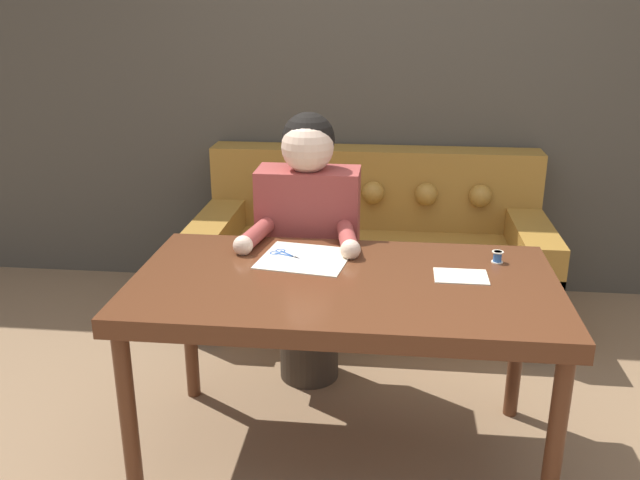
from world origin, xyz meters
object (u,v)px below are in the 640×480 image
Objects in this scene: dining_table at (344,297)px; scissors at (288,256)px; couch at (371,260)px; person at (308,246)px; thread_spool at (497,257)px.

scissors is (-0.24, 0.20, 0.08)m from dining_table.
scissors is at bearing 139.38° from dining_table.
person is (-0.26, -0.76, 0.36)m from couch.
couch is 1.26m from scissors.
thread_spool is (0.57, 0.22, 0.10)m from dining_table.
thread_spool is (0.81, 0.02, 0.02)m from scissors.
thread_spool is at bearing 1.48° from scissors.
scissors reaches higher than dining_table.
couch is 0.88m from person.
thread_spool is (0.52, -1.12, 0.47)m from couch.
person reaches higher than thread_spool.
person is (-0.21, 0.58, -0.02)m from dining_table.
person is 0.39m from scissors.
person reaches higher than couch.
person is at bearing 109.42° from dining_table.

